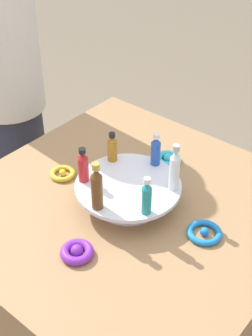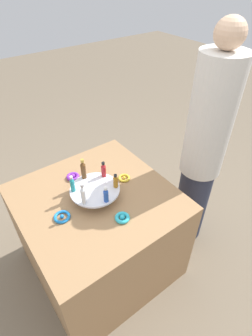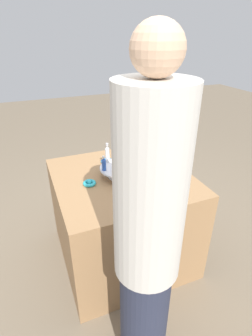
{
  "view_description": "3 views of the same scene",
  "coord_description": "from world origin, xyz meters",
  "px_view_note": "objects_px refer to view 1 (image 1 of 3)",
  "views": [
    {
      "loc": [
        -0.82,
        -0.68,
        1.67
      ],
      "look_at": [
        0.0,
        0.01,
        0.88
      ],
      "focal_mm": 50.0,
      "sensor_mm": 36.0,
      "label": 1
    },
    {
      "loc": [
        1.06,
        -0.55,
        1.95
      ],
      "look_at": [
        0.05,
        0.21,
        0.92
      ],
      "focal_mm": 28.0,
      "sensor_mm": 36.0,
      "label": 2
    },
    {
      "loc": [
        0.59,
        1.54,
        1.69
      ],
      "look_at": [
        0.04,
        0.19,
        0.92
      ],
      "focal_mm": 28.0,
      "sensor_mm": 36.0,
      "label": 3
    }
  ],
  "objects_px": {
    "bottle_teal": "(147,197)",
    "ribbon_bow_purple": "(77,252)",
    "bottle_brown": "(98,188)",
    "bottle_red": "(83,166)",
    "bottle_amber": "(112,148)",
    "person_figure": "(5,74)",
    "bottle_clear": "(175,169)",
    "ribbon_bow_blue": "(204,233)",
    "display_stand": "(128,191)",
    "ribbon_bow_gold": "(63,173)",
    "bottle_blue": "(155,150)",
    "ribbon_bow_teal": "(168,159)"
  },
  "relations": [
    {
      "from": "bottle_teal",
      "to": "ribbon_bow_purple",
      "type": "relative_size",
      "value": 1.29
    },
    {
      "from": "bottle_teal",
      "to": "bottle_brown",
      "type": "bearing_deg",
      "value": 121.39
    },
    {
      "from": "bottle_red",
      "to": "ribbon_bow_purple",
      "type": "distance_m",
      "value": 0.26
    },
    {
      "from": "bottle_brown",
      "to": "bottle_amber",
      "type": "bearing_deg",
      "value": 31.39
    },
    {
      "from": "bottle_red",
      "to": "person_figure",
      "type": "relative_size",
      "value": 0.06
    },
    {
      "from": "bottle_clear",
      "to": "ribbon_bow_blue",
      "type": "distance_m",
      "value": 0.19
    },
    {
      "from": "bottle_clear",
      "to": "bottle_amber",
      "type": "relative_size",
      "value": 1.52
    },
    {
      "from": "display_stand",
      "to": "ribbon_bow_gold",
      "type": "distance_m",
      "value": 0.25
    },
    {
      "from": "bottle_blue",
      "to": "ribbon_bow_purple",
      "type": "bearing_deg",
      "value": -174.89
    },
    {
      "from": "bottle_amber",
      "to": "bottle_teal",
      "type": "bearing_deg",
      "value": -118.61
    },
    {
      "from": "bottle_clear",
      "to": "bottle_teal",
      "type": "bearing_deg",
      "value": -178.61
    },
    {
      "from": "bottle_red",
      "to": "person_figure",
      "type": "height_order",
      "value": "person_figure"
    },
    {
      "from": "ribbon_bow_purple",
      "to": "person_figure",
      "type": "xyz_separation_m",
      "value": [
        0.43,
        0.81,
        0.11
      ]
    },
    {
      "from": "ribbon_bow_teal",
      "to": "ribbon_bow_purple",
      "type": "bearing_deg",
      "value": -172.94
    },
    {
      "from": "bottle_amber",
      "to": "ribbon_bow_purple",
      "type": "bearing_deg",
      "value": -154.89
    },
    {
      "from": "display_stand",
      "to": "ribbon_bow_gold",
      "type": "xyz_separation_m",
      "value": [
        -0.03,
        0.25,
        -0.04
      ]
    },
    {
      "from": "ribbon_bow_blue",
      "to": "display_stand",
      "type": "bearing_deg",
      "value": 97.06
    },
    {
      "from": "bottle_amber",
      "to": "bottle_clear",
      "type": "bearing_deg",
      "value": -88.61
    },
    {
      "from": "bottle_blue",
      "to": "bottle_teal",
      "type": "bearing_deg",
      "value": -148.61
    },
    {
      "from": "person_figure",
      "to": "ribbon_bow_purple",
      "type": "bearing_deg",
      "value": -14.79
    },
    {
      "from": "bottle_amber",
      "to": "ribbon_bow_gold",
      "type": "height_order",
      "value": "bottle_amber"
    },
    {
      "from": "bottle_teal",
      "to": "bottle_blue",
      "type": "distance_m",
      "value": 0.23
    },
    {
      "from": "person_figure",
      "to": "bottle_red",
      "type": "bearing_deg",
      "value": -7.38
    },
    {
      "from": "ribbon_bow_blue",
      "to": "ribbon_bow_gold",
      "type": "bearing_deg",
      "value": 97.06
    },
    {
      "from": "person_figure",
      "to": "bottle_clear",
      "type": "bearing_deg",
      "value": 5.85
    },
    {
      "from": "display_stand",
      "to": "bottle_teal",
      "type": "bearing_deg",
      "value": -118.61
    },
    {
      "from": "bottle_red",
      "to": "ribbon_bow_blue",
      "type": "height_order",
      "value": "bottle_red"
    },
    {
      "from": "bottle_blue",
      "to": "person_figure",
      "type": "relative_size",
      "value": 0.06
    },
    {
      "from": "bottle_teal",
      "to": "ribbon_bow_teal",
      "type": "distance_m",
      "value": 0.36
    },
    {
      "from": "display_stand",
      "to": "bottle_clear",
      "type": "relative_size",
      "value": 2.1
    },
    {
      "from": "bottle_clear",
      "to": "ribbon_bow_gold",
      "type": "relative_size",
      "value": 1.8
    },
    {
      "from": "bottle_teal",
      "to": "bottle_blue",
      "type": "height_order",
      "value": "bottle_teal"
    },
    {
      "from": "bottle_amber",
      "to": "ribbon_bow_blue",
      "type": "relative_size",
      "value": 0.99
    },
    {
      "from": "display_stand",
      "to": "bottle_red",
      "type": "relative_size",
      "value": 2.81
    },
    {
      "from": "bottle_clear",
      "to": "ribbon_bow_purple",
      "type": "height_order",
      "value": "bottle_clear"
    },
    {
      "from": "bottle_amber",
      "to": "ribbon_bow_purple",
      "type": "xyz_separation_m",
      "value": [
        -0.31,
        -0.15,
        -0.11
      ]
    },
    {
      "from": "ribbon_bow_teal",
      "to": "ribbon_bow_blue",
      "type": "bearing_deg",
      "value": -127.94
    },
    {
      "from": "bottle_red",
      "to": "bottle_amber",
      "type": "relative_size",
      "value": 1.14
    },
    {
      "from": "bottle_red",
      "to": "bottle_teal",
      "type": "distance_m",
      "value": 0.23
    },
    {
      "from": "bottle_amber",
      "to": "person_figure",
      "type": "xyz_separation_m",
      "value": [
        0.12,
        0.67,
        0.0
      ]
    },
    {
      "from": "ribbon_bow_blue",
      "to": "bottle_blue",
      "type": "bearing_deg",
      "value": 68.27
    },
    {
      "from": "bottle_clear",
      "to": "person_figure",
      "type": "height_order",
      "value": "person_figure"
    },
    {
      "from": "ribbon_bow_blue",
      "to": "bottle_brown",
      "type": "bearing_deg",
      "value": 123.41
    },
    {
      "from": "ribbon_bow_purple",
      "to": "ribbon_bow_blue",
      "type": "distance_m",
      "value": 0.35
    },
    {
      "from": "ribbon_bow_blue",
      "to": "person_figure",
      "type": "distance_m",
      "value": 1.05
    },
    {
      "from": "display_stand",
      "to": "bottle_clear",
      "type": "bearing_deg",
      "value": -58.61
    },
    {
      "from": "ribbon_bow_purple",
      "to": "ribbon_bow_blue",
      "type": "bearing_deg",
      "value": -37.94
    },
    {
      "from": "bottle_brown",
      "to": "ribbon_bow_teal",
      "type": "bearing_deg",
      "value": 5.11
    },
    {
      "from": "ribbon_bow_gold",
      "to": "bottle_clear",
      "type": "bearing_deg",
      "value": -74.63
    },
    {
      "from": "ribbon_bow_gold",
      "to": "ribbon_bow_purple",
      "type": "xyz_separation_m",
      "value": [
        -0.22,
        -0.28,
        0.0
      ]
    }
  ]
}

